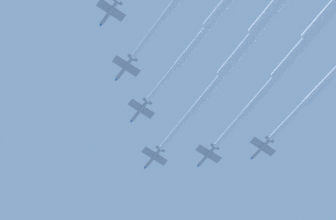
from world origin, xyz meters
TOP-DOWN VIEW (x-y plane):
  - jet_lead at (29.08, -1.34)m, footprint 73.70×23.79m
  - jet_port_inner at (34.96, -14.93)m, footprint 70.42×21.92m
  - jet_starboard_inner at (39.94, 8.89)m, footprint 69.09×22.65m

SIDE VIEW (x-z plane):
  - jet_starboard_inner at x=39.94m, z-range 183.78..187.55m
  - jet_lead at x=29.08m, z-range 185.52..189.42m
  - jet_port_inner at x=34.96m, z-range 187.45..191.26m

